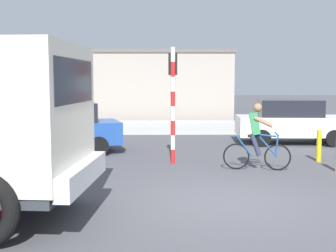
% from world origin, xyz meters
% --- Properties ---
extents(ground_plane, '(120.00, 120.00, 0.00)m').
position_xyz_m(ground_plane, '(0.00, 0.00, 0.00)').
color(ground_plane, '#4C4C51').
extents(sidewalk_far, '(80.00, 5.00, 0.16)m').
position_xyz_m(sidewalk_far, '(0.00, 13.03, 0.08)').
color(sidewalk_far, '#ADADA8').
rests_on(sidewalk_far, ground).
extents(cyclist, '(1.72, 0.54, 1.72)m').
position_xyz_m(cyclist, '(1.23, 3.05, 0.86)').
color(cyclist, black).
rests_on(cyclist, ground).
extents(traffic_light_pole, '(0.24, 0.43, 3.20)m').
position_xyz_m(traffic_light_pole, '(-0.90, 4.01, 2.07)').
color(traffic_light_pole, red).
rests_on(traffic_light_pole, ground).
extents(car_red_near, '(4.08, 2.03, 1.60)m').
position_xyz_m(car_red_near, '(3.53, 7.85, 0.82)').
color(car_red_near, white).
rests_on(car_red_near, ground).
extents(car_white_mid, '(4.32, 2.79, 1.60)m').
position_xyz_m(car_white_mid, '(-4.52, 5.68, 0.82)').
color(car_white_mid, '#234C9E').
rests_on(car_white_mid, ground).
extents(pedestrian_near_kerb, '(0.34, 0.22, 1.62)m').
position_xyz_m(pedestrian_near_kerb, '(-3.72, 7.69, 0.85)').
color(pedestrian_near_kerb, '#2D334C').
rests_on(pedestrian_near_kerb, ground).
extents(bollard_far, '(0.14, 0.14, 0.90)m').
position_xyz_m(bollard_far, '(3.25, 4.18, 0.45)').
color(bollard_far, gold).
rests_on(bollard_far, ground).
extents(building_mid_block, '(10.72, 6.75, 3.99)m').
position_xyz_m(building_mid_block, '(-2.46, 19.52, 2.00)').
color(building_mid_block, '#9E9389').
rests_on(building_mid_block, ground).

